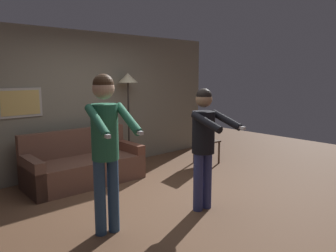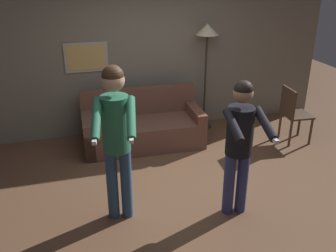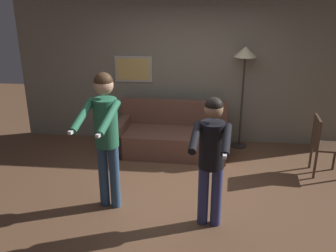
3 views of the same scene
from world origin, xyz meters
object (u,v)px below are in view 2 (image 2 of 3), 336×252
object	(u,v)px
couch	(143,128)
person_standing_left	(116,130)
person_standing_right	(240,138)
dining_chair_distant	(293,112)
torchiere_lamp	(207,39)

from	to	relation	value
couch	person_standing_left	xyz separation A→B (m)	(-0.67, -1.83, 0.84)
person_standing_right	dining_chair_distant	size ratio (longest dim) A/B	1.76
couch	person_standing_right	world-z (taller)	person_standing_right
torchiere_lamp	person_standing_left	xyz separation A→B (m)	(-1.89, -2.21, -0.45)
couch	person_standing_right	xyz separation A→B (m)	(0.65, -2.11, 0.71)
person_standing_right	dining_chair_distant	bearing A→B (deg)	41.55
couch	dining_chair_distant	distance (m)	2.46
torchiere_lamp	person_standing_right	size ratio (longest dim) A/B	1.12
torchiere_lamp	person_standing_left	size ratio (longest dim) A/B	1.01
couch	person_standing_left	bearing A→B (deg)	-110.12
couch	person_standing_right	distance (m)	2.32
couch	person_standing_left	distance (m)	2.12
couch	torchiere_lamp	world-z (taller)	torchiere_lamp
couch	dining_chair_distant	size ratio (longest dim) A/B	2.07
person_standing_left	person_standing_right	world-z (taller)	person_standing_left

